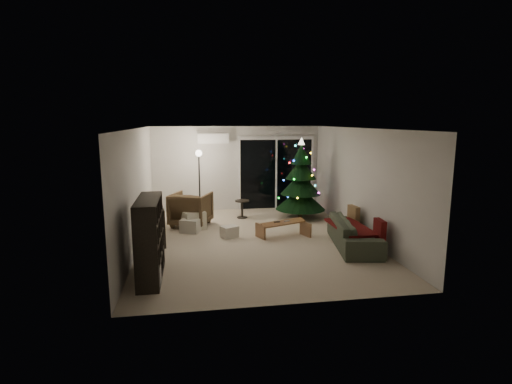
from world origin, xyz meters
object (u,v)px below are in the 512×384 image
bookshelf (139,239)px  armchair (191,209)px  sofa (354,233)px  coffee_table (283,230)px  media_cabinet (152,223)px  christmas_tree (301,178)px

bookshelf → armchair: 3.52m
sofa → coffee_table: size_ratio=1.81×
armchair → sofa: size_ratio=0.46×
media_cabinet → sofa: 4.44m
coffee_table → christmas_tree: christmas_tree is taller
sofa → christmas_tree: bearing=19.5°
media_cabinet → coffee_table: bearing=-11.0°
media_cabinet → christmas_tree: bearing=14.5°
media_cabinet → armchair: armchair is taller
bookshelf → christmas_tree: (3.85, 3.75, 0.41)m
bookshelf → sofa: bookshelf is taller
sofa → coffee_table: 1.63m
media_cabinet → armchair: (0.86, 1.21, 0.02)m
armchair → sofa: armchair is taller
media_cabinet → coffee_table: size_ratio=1.15×
bookshelf → sofa: size_ratio=0.68×
sofa → christmas_tree: 2.82m
armchair → coffee_table: bearing=168.1°
bookshelf → armchair: (0.86, 3.40, -0.26)m
coffee_table → christmas_tree: (0.89, 1.74, 0.93)m
bookshelf → coffee_table: size_ratio=1.23×
armchair → christmas_tree: size_ratio=0.43×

